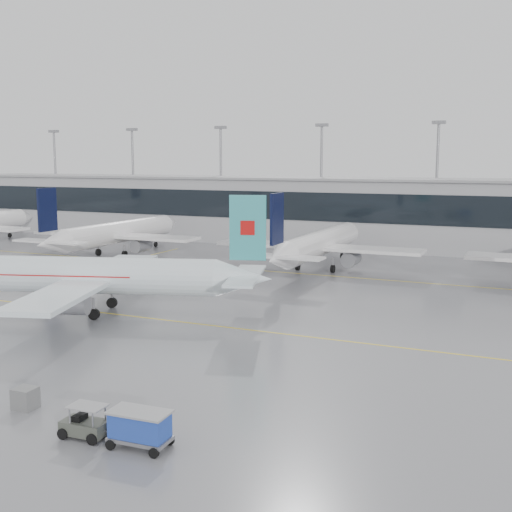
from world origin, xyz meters
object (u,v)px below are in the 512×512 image
at_px(air_canada_jet, 91,276).
at_px(gse_unit, 25,398).
at_px(baggage_tug, 85,426).
at_px(baggage_cart, 140,426).

xyz_separation_m(air_canada_jet, gse_unit, (12.53, -22.44, -3.21)).
height_order(baggage_tug, baggage_cart, baggage_cart).
xyz_separation_m(baggage_tug, gse_unit, (-6.18, 1.88, 0.00)).
bearing_deg(air_canada_jet, gse_unit, 101.97).
height_order(air_canada_jet, baggage_cart, air_canada_jet).
height_order(air_canada_jet, baggage_tug, air_canada_jet).
relative_size(air_canada_jet, baggage_tug, 9.48).
distance_m(baggage_cart, gse_unit, 9.93).
relative_size(baggage_tug, gse_unit, 2.92).
xyz_separation_m(air_canada_jet, baggage_tug, (18.71, -24.32, -3.22)).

